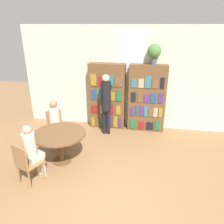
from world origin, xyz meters
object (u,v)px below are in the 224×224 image
flower_vase (154,52)px  chair_near_camera (26,162)px  reading_table (60,138)px  seated_reader_right (32,149)px  bookshelf_right (147,99)px  bookshelf_left (107,96)px  chair_left_side (55,126)px  seated_reader_left (55,121)px  librarian_standing (106,99)px

flower_vase → chair_near_camera: size_ratio=0.60×
chair_near_camera → flower_vase: bearing=74.1°
reading_table → seated_reader_right: bearing=-113.3°
reading_table → bookshelf_right: bearing=47.4°
bookshelf_left → chair_near_camera: (-1.06, -2.90, -0.48)m
chair_near_camera → seated_reader_right: 0.27m
bookshelf_left → bookshelf_right: bearing=0.0°
chair_left_side → seated_reader_right: seated_reader_right is taller
seated_reader_right → chair_near_camera: bearing=-90.0°
seated_reader_left → chair_near_camera: bearing=59.9°
chair_near_camera → bookshelf_right: bearing=75.5°
chair_near_camera → seated_reader_right: size_ratio=0.73×
flower_vase → bookshelf_left: bearing=-179.8°
bookshelf_left → flower_vase: bearing=0.2°
chair_left_side → librarian_standing: bearing=-179.3°
seated_reader_right → librarian_standing: (1.06, 2.23, 0.37)m
bookshelf_left → bookshelf_right: same height
chair_near_camera → bookshelf_left: bearing=93.1°
bookshelf_left → chair_near_camera: size_ratio=2.18×
flower_vase → reading_table: size_ratio=0.46×
bookshelf_right → bookshelf_left: bearing=-180.0°
seated_reader_left → flower_vase: bearing=180.0°
bookshelf_right → seated_reader_right: bookshelf_right is taller
flower_vase → seated_reader_left: size_ratio=0.43×
bookshelf_right → seated_reader_right: (-2.18, -2.73, -0.28)m
reading_table → chair_near_camera: bearing=-113.3°
seated_reader_right → seated_reader_left: bearing=117.1°
reading_table → seated_reader_right: 0.75m
bookshelf_right → seated_reader_left: (-2.27, -1.41, -0.26)m
librarian_standing → chair_near_camera: bearing=-115.2°
chair_left_side → seated_reader_right: 1.50m
reading_table → seated_reader_left: 0.76m
seated_reader_left → bookshelf_right: bearing=-178.8°
flower_vase → librarian_standing: 1.82m
chair_near_camera → seated_reader_left: seated_reader_left is taller
bookshelf_left → flower_vase: 1.86m
bookshelf_left → bookshelf_right: (1.19, 0.00, -0.00)m
bookshelf_right → seated_reader_left: 2.68m
seated_reader_left → chair_left_side: bearing=-90.0°
bookshelf_right → reading_table: 2.81m
reading_table → seated_reader_left: (-0.38, 0.64, 0.11)m
chair_left_side → seated_reader_left: seated_reader_left is taller
bookshelf_left → seated_reader_left: size_ratio=1.56×
seated_reader_right → librarian_standing: size_ratio=0.70×
flower_vase → reading_table: 3.33m
flower_vase → seated_reader_right: bearing=-130.0°
chair_near_camera → chair_left_side: (-0.11, 1.65, 0.00)m
reading_table → seated_reader_left: bearing=120.7°
bookshelf_right → chair_near_camera: 3.70m
reading_table → chair_left_side: bearing=120.7°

